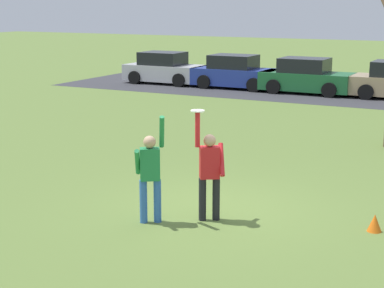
{
  "coord_description": "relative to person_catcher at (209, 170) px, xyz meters",
  "views": [
    {
      "loc": [
        5.03,
        -10.61,
        3.99
      ],
      "look_at": [
        -0.25,
        -0.34,
        1.39
      ],
      "focal_mm": 58.38,
      "sensor_mm": 36.0,
      "label": 1
    }
  ],
  "objects": [
    {
      "name": "ground_plane",
      "position": [
        -0.21,
        0.52,
        -0.98
      ],
      "size": [
        120.0,
        120.0,
        0.0
      ],
      "primitive_type": "plane",
      "color": "olive"
    },
    {
      "name": "person_catcher",
      "position": [
        0.0,
        0.0,
        0.0
      ],
      "size": [
        0.57,
        0.54,
        2.08
      ],
      "rotation": [
        0.0,
        0.0,
        -2.55
      ],
      "color": "black",
      "rests_on": "ground_plane"
    },
    {
      "name": "person_defender",
      "position": [
        -0.92,
        -0.62,
        -0.0
      ],
      "size": [
        0.65,
        0.63,
        2.04
      ],
      "rotation": [
        0.0,
        0.0,
        0.59
      ],
      "color": "#3366B7",
      "rests_on": "ground_plane"
    },
    {
      "name": "frisbee_disc",
      "position": [
        -0.19,
        -0.13,
        1.11
      ],
      "size": [
        0.25,
        0.25,
        0.02
      ],
      "primitive_type": "cylinder",
      "color": "white",
      "rests_on": "person_catcher"
    },
    {
      "name": "parked_car_silver",
      "position": [
        -10.94,
        17.51,
        -0.25
      ],
      "size": [
        4.1,
        2.05,
        1.59
      ],
      "rotation": [
        0.0,
        0.0,
        0.0
      ],
      "color": "#BCBCC1",
      "rests_on": "ground_plane"
    },
    {
      "name": "parked_car_blue",
      "position": [
        -7.02,
        17.49,
        -0.25
      ],
      "size": [
        4.1,
        2.05,
        1.59
      ],
      "rotation": [
        0.0,
        0.0,
        0.0
      ],
      "color": "#233893",
      "rests_on": "ground_plane"
    },
    {
      "name": "parked_car_green",
      "position": [
        -3.47,
        17.36,
        -0.25
      ],
      "size": [
        4.1,
        2.05,
        1.59
      ],
      "rotation": [
        0.0,
        0.0,
        0.0
      ],
      "color": "#1E6633",
      "rests_on": "ground_plane"
    },
    {
      "name": "parking_strip",
      "position": [
        -1.39,
        17.45,
        -0.98
      ],
      "size": [
        28.47,
        6.4,
        0.01
      ],
      "primitive_type": "cube",
      "color": "#38383D",
      "rests_on": "ground_plane"
    },
    {
      "name": "field_cone_orange",
      "position": [
        2.9,
        0.8,
        -0.82
      ],
      "size": [
        0.26,
        0.26,
        0.32
      ],
      "primitive_type": "cone",
      "color": "orange",
      "rests_on": "ground_plane"
    }
  ]
}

